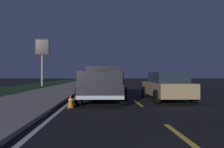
{
  "coord_description": "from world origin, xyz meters",
  "views": [
    {
      "loc": [
        -1.66,
        1.78,
        1.35
      ],
      "look_at": [
        11.73,
        1.12,
        1.46
      ],
      "focal_mm": 33.44,
      "sensor_mm": 36.0,
      "label": 1
    }
  ],
  "objects_px": {
    "sedan_tan": "(166,86)",
    "gas_price_sign": "(42,51)",
    "traffic_cone_near": "(70,101)",
    "pickup_truck": "(102,83)",
    "sedan_white": "(102,79)",
    "bare_tree_far": "(42,67)"
  },
  "relations": [
    {
      "from": "sedan_white",
      "to": "gas_price_sign",
      "type": "distance_m",
      "value": 13.84
    },
    {
      "from": "sedan_tan",
      "to": "traffic_cone_near",
      "type": "xyz_separation_m",
      "value": [
        -2.54,
        4.85,
        -0.5
      ]
    },
    {
      "from": "pickup_truck",
      "to": "traffic_cone_near",
      "type": "height_order",
      "value": "pickup_truck"
    },
    {
      "from": "pickup_truck",
      "to": "bare_tree_far",
      "type": "height_order",
      "value": "bare_tree_far"
    },
    {
      "from": "bare_tree_far",
      "to": "sedan_white",
      "type": "bearing_deg",
      "value": -60.92
    },
    {
      "from": "pickup_truck",
      "to": "gas_price_sign",
      "type": "xyz_separation_m",
      "value": [
        16.22,
        7.79,
        3.63
      ]
    },
    {
      "from": "bare_tree_far",
      "to": "traffic_cone_near",
      "type": "height_order",
      "value": "bare_tree_far"
    },
    {
      "from": "pickup_truck",
      "to": "gas_price_sign",
      "type": "relative_size",
      "value": 0.89
    },
    {
      "from": "sedan_white",
      "to": "bare_tree_far",
      "type": "distance_m",
      "value": 10.94
    },
    {
      "from": "sedan_white",
      "to": "gas_price_sign",
      "type": "bearing_deg",
      "value": 144.41
    },
    {
      "from": "bare_tree_far",
      "to": "traffic_cone_near",
      "type": "relative_size",
      "value": 8.8
    },
    {
      "from": "sedan_tan",
      "to": "gas_price_sign",
      "type": "distance_m",
      "value": 20.16
    },
    {
      "from": "sedan_white",
      "to": "traffic_cone_near",
      "type": "bearing_deg",
      "value": 177.51
    },
    {
      "from": "gas_price_sign",
      "to": "pickup_truck",
      "type": "bearing_deg",
      "value": -154.34
    },
    {
      "from": "gas_price_sign",
      "to": "traffic_cone_near",
      "type": "distance_m",
      "value": 20.32
    },
    {
      "from": "sedan_white",
      "to": "gas_price_sign",
      "type": "height_order",
      "value": "gas_price_sign"
    },
    {
      "from": "sedan_tan",
      "to": "traffic_cone_near",
      "type": "distance_m",
      "value": 5.5
    },
    {
      "from": "pickup_truck",
      "to": "sedan_tan",
      "type": "xyz_separation_m",
      "value": [
        -0.02,
        -3.52,
        -0.2
      ]
    },
    {
      "from": "traffic_cone_near",
      "to": "pickup_truck",
      "type": "bearing_deg",
      "value": -27.6
    },
    {
      "from": "gas_price_sign",
      "to": "traffic_cone_near",
      "type": "relative_size",
      "value": 10.68
    },
    {
      "from": "gas_price_sign",
      "to": "traffic_cone_near",
      "type": "xyz_separation_m",
      "value": [
        -18.78,
        -6.46,
        -4.33
      ]
    },
    {
      "from": "gas_price_sign",
      "to": "bare_tree_far",
      "type": "bearing_deg",
      "value": 16.63
    }
  ]
}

